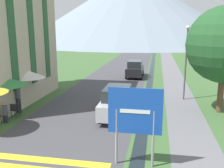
# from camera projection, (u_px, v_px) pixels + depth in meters

# --- Properties ---
(ground_plane) EXTENTS (160.00, 160.00, 0.00)m
(ground_plane) POSITION_uv_depth(u_px,v_px,m) (138.00, 82.00, 24.50)
(ground_plane) COLOR #3D6033
(road) EXTENTS (6.40, 60.00, 0.01)m
(road) POSITION_uv_depth(u_px,v_px,m) (125.00, 67.00, 34.54)
(road) COLOR #424247
(road) RESTS_ON ground_plane
(footpath) EXTENTS (2.20, 60.00, 0.01)m
(footpath) POSITION_uv_depth(u_px,v_px,m) (170.00, 68.00, 33.48)
(footpath) COLOR slate
(footpath) RESTS_ON ground_plane
(drainage_channel) EXTENTS (0.60, 60.00, 0.00)m
(drainage_channel) POSITION_uv_depth(u_px,v_px,m) (152.00, 67.00, 33.89)
(drainage_channel) COLOR black
(drainage_channel) RESTS_ON ground_plane
(mountain_distant) EXTENTS (81.53, 81.53, 24.95)m
(mountain_distant) POSITION_uv_depth(u_px,v_px,m) (133.00, 8.00, 91.38)
(mountain_distant) COLOR gray
(mountain_distant) RESTS_ON ground_plane
(road_sign) EXTENTS (2.00, 0.11, 3.05)m
(road_sign) POSITION_uv_depth(u_px,v_px,m) (135.00, 117.00, 9.16)
(road_sign) COLOR gray
(road_sign) RESTS_ON ground_plane
(parked_car_near) EXTENTS (1.78, 4.19, 1.82)m
(parked_car_near) POSITION_uv_depth(u_px,v_px,m) (118.00, 102.00, 14.75)
(parked_car_near) COLOR #B2B2B7
(parked_car_near) RESTS_ON ground_plane
(parked_car_far) EXTENTS (1.76, 3.89, 1.82)m
(parked_car_far) POSITION_uv_depth(u_px,v_px,m) (135.00, 69.00, 26.83)
(parked_car_far) COLOR black
(parked_car_far) RESTS_ON ground_plane
(cafe_chair_middle) EXTENTS (0.40, 0.40, 0.85)m
(cafe_chair_middle) POSITION_uv_depth(u_px,v_px,m) (15.00, 109.00, 14.63)
(cafe_chair_middle) COLOR #232328
(cafe_chair_middle) RESTS_ON ground_plane
(cafe_umbrella_middle_green) EXTENTS (2.40, 2.40, 2.28)m
(cafe_umbrella_middle_green) POSITION_uv_depth(u_px,v_px,m) (7.00, 82.00, 14.72)
(cafe_umbrella_middle_green) COLOR #B7B2A8
(cafe_umbrella_middle_green) RESTS_ON ground_plane
(cafe_umbrella_rear_white) EXTENTS (2.36, 2.36, 2.39)m
(cafe_umbrella_rear_white) POSITION_uv_depth(u_px,v_px,m) (27.00, 74.00, 16.86)
(cafe_umbrella_rear_white) COLOR #B7B2A8
(cafe_umbrella_rear_white) RESTS_ON ground_plane
(person_seated_far) EXTENTS (0.32, 0.32, 1.20)m
(person_seated_far) POSITION_uv_depth(u_px,v_px,m) (5.00, 111.00, 13.77)
(person_seated_far) COLOR #282833
(person_seated_far) RESTS_ON ground_plane
(person_standing_terrace) EXTENTS (0.32, 0.32, 1.73)m
(person_standing_terrace) POSITION_uv_depth(u_px,v_px,m) (18.00, 97.00, 15.38)
(person_standing_terrace) COLOR #282833
(person_standing_terrace) RESTS_ON ground_plane
(streetlamp) EXTENTS (0.28, 0.28, 5.36)m
(streetlamp) POSITION_uv_depth(u_px,v_px,m) (186.00, 57.00, 17.85)
(streetlamp) COLOR #515156
(streetlamp) RESTS_ON ground_plane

